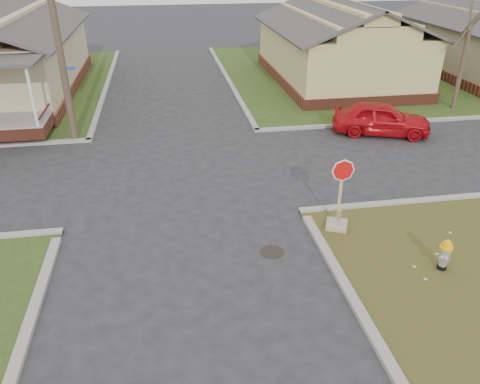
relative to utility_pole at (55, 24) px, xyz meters
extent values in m
plane|color=#252628|center=(4.20, -8.90, -4.66)|extent=(120.00, 120.00, 0.00)
cylinder|color=black|center=(6.40, -9.40, -4.66)|extent=(0.64, 0.64, 0.01)
cube|color=brown|center=(14.20, 7.60, -4.36)|extent=(7.20, 11.20, 0.60)
cube|color=#E1CF84|center=(14.20, 7.60, -2.76)|extent=(7.00, 11.00, 2.60)
cylinder|color=#443527|center=(0.00, 0.00, -0.16)|extent=(0.28, 0.28, 9.00)
cylinder|color=#443527|center=(18.20, 1.30, -2.51)|extent=(0.22, 0.22, 4.20)
cylinder|color=black|center=(10.46, -10.87, -4.56)|extent=(0.24, 0.24, 0.11)
cylinder|color=silver|center=(10.46, -10.87, -4.26)|extent=(0.20, 0.20, 0.49)
sphere|color=silver|center=(10.46, -10.87, -4.01)|extent=(0.20, 0.20, 0.20)
cylinder|color=yellow|center=(10.46, -10.87, -3.97)|extent=(0.32, 0.32, 0.06)
cylinder|color=yellow|center=(10.46, -10.87, -3.89)|extent=(0.24, 0.24, 0.11)
sphere|color=yellow|center=(10.46, -10.87, -3.83)|extent=(0.16, 0.16, 0.16)
cube|color=tan|center=(8.51, -8.54, -4.54)|extent=(0.60, 0.60, 0.14)
cube|color=#9F9A92|center=(8.51, -8.54, -4.45)|extent=(0.48, 0.48, 0.04)
cube|color=tan|center=(8.51, -8.54, -3.51)|extent=(0.09, 0.04, 2.02)
cylinder|color=red|center=(8.51, -8.58, -2.79)|extent=(0.54, 0.24, 0.58)
cylinder|color=white|center=(8.51, -8.57, -2.79)|extent=(0.61, 0.27, 0.65)
imported|color=red|center=(13.03, -1.45, -3.96)|extent=(4.42, 2.92, 1.40)
camera|label=1|loc=(3.85, -19.47, 2.63)|focal=35.00mm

